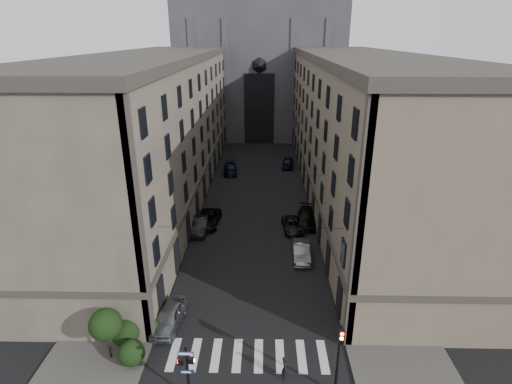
# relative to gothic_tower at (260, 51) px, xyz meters

# --- Properties ---
(sidewalk_left) EXTENTS (7.00, 80.00, 0.15)m
(sidewalk_left) POSITION_rel_gothic_tower_xyz_m (-10.50, -38.96, -17.72)
(sidewalk_left) COLOR #383533
(sidewalk_left) RESTS_ON ground
(sidewalk_right) EXTENTS (7.00, 80.00, 0.15)m
(sidewalk_right) POSITION_rel_gothic_tower_xyz_m (10.50, -38.96, -17.72)
(sidewalk_right) COLOR #383533
(sidewalk_right) RESTS_ON ground
(zebra_crossing) EXTENTS (11.00, 3.20, 0.01)m
(zebra_crossing) POSITION_rel_gothic_tower_xyz_m (0.00, -69.96, -17.79)
(zebra_crossing) COLOR beige
(zebra_crossing) RESTS_ON ground
(building_left) EXTENTS (13.60, 60.60, 18.85)m
(building_left) POSITION_rel_gothic_tower_xyz_m (-13.44, -38.96, -8.45)
(building_left) COLOR #50483D
(building_left) RESTS_ON ground
(building_right) EXTENTS (13.60, 60.60, 18.85)m
(building_right) POSITION_rel_gothic_tower_xyz_m (13.44, -38.96, -8.45)
(building_right) COLOR brown
(building_right) RESTS_ON ground
(gothic_tower) EXTENTS (35.00, 23.00, 58.00)m
(gothic_tower) POSITION_rel_gothic_tower_xyz_m (0.00, 0.00, 0.00)
(gothic_tower) COLOR #2D2D33
(gothic_tower) RESTS_ON ground
(pedestrian_signal_left) EXTENTS (1.02, 0.38, 4.00)m
(pedestrian_signal_left) POSITION_rel_gothic_tower_xyz_m (-3.51, -73.46, -15.48)
(pedestrian_signal_left) COLOR black
(pedestrian_signal_left) RESTS_ON ground
(traffic_light_right) EXTENTS (0.34, 0.50, 5.20)m
(traffic_light_right) POSITION_rel_gothic_tower_xyz_m (5.60, -73.04, -14.51)
(traffic_light_right) COLOR black
(traffic_light_right) RESTS_ON ground
(shrub_cluster) EXTENTS (3.90, 4.40, 3.90)m
(shrub_cluster) POSITION_rel_gothic_tower_xyz_m (-8.72, -69.95, -16.00)
(shrub_cluster) COLOR black
(shrub_cluster) RESTS_ON sidewalk_left
(tram_wires) EXTENTS (14.00, 60.00, 0.43)m
(tram_wires) POSITION_rel_gothic_tower_xyz_m (0.00, -39.33, -10.55)
(tram_wires) COLOR black
(tram_wires) RESTS_ON ground
(car_left_near) EXTENTS (2.43, 4.88, 1.60)m
(car_left_near) POSITION_rel_gothic_tower_xyz_m (-6.20, -66.96, -17.00)
(car_left_near) COLOR slate
(car_left_near) RESTS_ON ground
(car_left_midnear) EXTENTS (1.74, 4.84, 1.59)m
(car_left_midnear) POSITION_rel_gothic_tower_xyz_m (-6.20, -51.04, -17.00)
(car_left_midnear) COLOR black
(car_left_midnear) RESTS_ON ground
(car_left_midfar) EXTENTS (2.83, 5.54, 1.50)m
(car_left_midfar) POSITION_rel_gothic_tower_xyz_m (-5.52, -49.29, -17.05)
(car_left_midfar) COLOR black
(car_left_midfar) RESTS_ON ground
(car_left_far) EXTENTS (2.62, 5.44, 1.53)m
(car_left_far) POSITION_rel_gothic_tower_xyz_m (-4.43, -30.29, -17.03)
(car_left_far) COLOR black
(car_left_far) RESTS_ON ground
(car_right_near) EXTENTS (1.70, 4.67, 1.53)m
(car_right_near) POSITION_rel_gothic_tower_xyz_m (4.83, -56.72, -17.03)
(car_right_near) COLOR gray
(car_right_near) RESTS_ON ground
(car_right_midnear) EXTENTS (2.51, 4.75, 1.27)m
(car_right_midnear) POSITION_rel_gothic_tower_xyz_m (4.36, -50.53, -17.16)
(car_right_midnear) COLOR black
(car_right_midnear) RESTS_ON ground
(car_right_midfar) EXTENTS (2.82, 5.77, 1.61)m
(car_right_midfar) POSITION_rel_gothic_tower_xyz_m (6.20, -48.85, -16.99)
(car_right_midfar) COLOR black
(car_right_midfar) RESTS_ON ground
(car_right_far) EXTENTS (2.26, 4.73, 1.56)m
(car_right_far) POSITION_rel_gothic_tower_xyz_m (5.10, -27.01, -17.02)
(car_right_far) COLOR black
(car_right_far) RESTS_ON ground
(pedestrian) EXTENTS (0.49, 0.69, 1.79)m
(pedestrian) POSITION_rel_gothic_tower_xyz_m (2.49, -71.96, -16.90)
(pedestrian) COLOR black
(pedestrian) RESTS_ON ground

